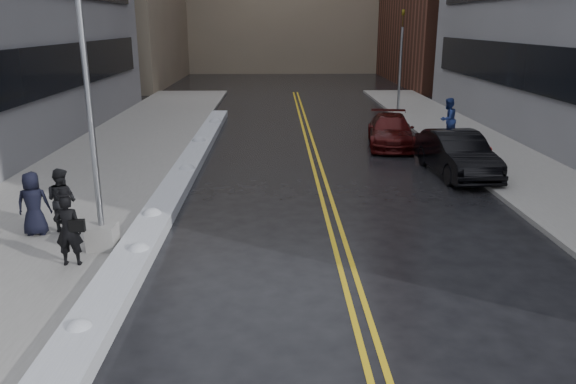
{
  "coord_description": "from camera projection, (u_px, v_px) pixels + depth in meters",
  "views": [
    {
      "loc": [
        0.89,
        -10.72,
        5.38
      ],
      "look_at": [
        1.19,
        2.8,
        1.3
      ],
      "focal_mm": 35.0,
      "sensor_mm": 36.0,
      "label": 1
    }
  ],
  "objects": [
    {
      "name": "pedestrian_c",
      "position": [
        33.0,
        204.0,
        14.25
      ],
      "size": [
        0.87,
        0.62,
        1.66
      ],
      "primitive_type": "imported",
      "rotation": [
        0.0,
        0.0,
        3.26
      ],
      "color": "black",
      "rests_on": "sidewalk_west"
    },
    {
      "name": "sidewalk_east",
      "position": [
        513.0,
        167.0,
        21.55
      ],
      "size": [
        4.0,
        50.0,
        0.15
      ],
      "primitive_type": "cube",
      "color": "gray",
      "rests_on": "ground"
    },
    {
      "name": "pedestrian_fedora",
      "position": [
        68.0,
        230.0,
        12.44
      ],
      "size": [
        0.63,
        0.43,
        1.65
      ],
      "primitive_type": "imported",
      "rotation": [
        0.0,
        0.0,
        3.21
      ],
      "color": "black",
      "rests_on": "sidewalk_west"
    },
    {
      "name": "pedestrian_b",
      "position": [
        62.0,
        200.0,
        14.52
      ],
      "size": [
        1.01,
        0.92,
        1.68
      ],
      "primitive_type": "imported",
      "rotation": [
        0.0,
        0.0,
        2.72
      ],
      "color": "black",
      "rests_on": "sidewalk_west"
    },
    {
      "name": "car_maroon",
      "position": [
        391.0,
        131.0,
        25.37
      ],
      "size": [
        2.57,
        5.03,
        1.4
      ],
      "primitive_type": "imported",
      "rotation": [
        0.0,
        0.0,
        -0.13
      ],
      "color": "#380908",
      "rests_on": "ground"
    },
    {
      "name": "lane_line_right",
      "position": [
        322.0,
        170.0,
        21.42
      ],
      "size": [
        0.12,
        50.0,
        0.01
      ],
      "primitive_type": "cube",
      "color": "gold",
      "rests_on": "ground"
    },
    {
      "name": "pedestrian_east",
      "position": [
        448.0,
        119.0,
        25.76
      ],
      "size": [
        1.21,
        1.17,
        1.96
      ],
      "primitive_type": "imported",
      "rotation": [
        0.0,
        0.0,
        3.81
      ],
      "color": "navy",
      "rests_on": "sidewalk_east"
    },
    {
      "name": "ground",
      "position": [
        234.0,
        290.0,
        11.79
      ],
      "size": [
        160.0,
        160.0,
        0.0
      ],
      "primitive_type": "plane",
      "color": "black",
      "rests_on": "ground"
    },
    {
      "name": "lane_line_left",
      "position": [
        314.0,
        170.0,
        21.41
      ],
      "size": [
        0.12,
        50.0,
        0.01
      ],
      "primitive_type": "cube",
      "color": "gold",
      "rests_on": "ground"
    },
    {
      "name": "car_black",
      "position": [
        457.0,
        154.0,
        20.46
      ],
      "size": [
        2.01,
        4.94,
        1.6
      ],
      "primitive_type": "imported",
      "rotation": [
        0.0,
        0.0,
        0.07
      ],
      "color": "black",
      "rests_on": "ground"
    },
    {
      "name": "lamppost",
      "position": [
        94.0,
        152.0,
        12.9
      ],
      "size": [
        0.65,
        0.65,
        7.62
      ],
      "color": "gray",
      "rests_on": "sidewalk_west"
    },
    {
      "name": "snow_ridge",
      "position": [
        179.0,
        180.0,
        19.35
      ],
      "size": [
        0.9,
        30.0,
        0.34
      ],
      "primitive_type": "cube",
      "color": "silver",
      "rests_on": "ground"
    },
    {
      "name": "fire_hydrant",
      "position": [
        488.0,
        155.0,
        21.4
      ],
      "size": [
        0.26,
        0.26,
        0.73
      ],
      "color": "maroon",
      "rests_on": "sidewalk_east"
    },
    {
      "name": "sidewalk_west",
      "position": [
        101.0,
        169.0,
        21.22
      ],
      "size": [
        5.5,
        50.0,
        0.15
      ],
      "primitive_type": "cube",
      "color": "gray",
      "rests_on": "ground"
    },
    {
      "name": "traffic_signal",
      "position": [
        401.0,
        57.0,
        33.96
      ],
      "size": [
        0.16,
        0.2,
        6.0
      ],
      "color": "gray",
      "rests_on": "sidewalk_east"
    }
  ]
}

